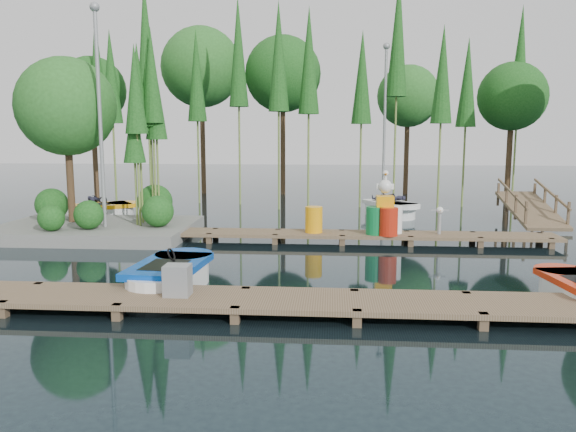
# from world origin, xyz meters

# --- Properties ---
(ground_plane) EXTENTS (90.00, 90.00, 0.00)m
(ground_plane) POSITION_xyz_m (0.00, 0.00, 0.00)
(ground_plane) COLOR #1A2B32
(near_dock) EXTENTS (18.00, 1.50, 0.50)m
(near_dock) POSITION_xyz_m (0.00, -4.50, 0.23)
(near_dock) COLOR brown
(near_dock) RESTS_ON ground
(far_dock) EXTENTS (15.00, 1.20, 0.50)m
(far_dock) POSITION_xyz_m (1.00, 2.50, 0.23)
(far_dock) COLOR brown
(far_dock) RESTS_ON ground
(island) EXTENTS (6.20, 4.20, 6.75)m
(island) POSITION_xyz_m (-6.30, 3.29, 3.18)
(island) COLOR slate
(island) RESTS_ON ground
(tree_screen) EXTENTS (34.42, 18.53, 10.31)m
(tree_screen) POSITION_xyz_m (-2.04, 10.60, 6.12)
(tree_screen) COLOR #46311E
(tree_screen) RESTS_ON ground
(lamp_island) EXTENTS (0.30, 0.30, 7.25)m
(lamp_island) POSITION_xyz_m (-5.50, 2.50, 4.26)
(lamp_island) COLOR gray
(lamp_island) RESTS_ON ground
(lamp_rear) EXTENTS (0.30, 0.30, 7.25)m
(lamp_rear) POSITION_xyz_m (4.00, 11.00, 4.26)
(lamp_rear) COLOR gray
(lamp_rear) RESTS_ON ground
(ramp) EXTENTS (1.50, 3.94, 1.49)m
(ramp) POSITION_xyz_m (9.00, 6.50, 0.59)
(ramp) COLOR brown
(ramp) RESTS_ON ground
(boat_blue) EXTENTS (1.53, 3.00, 0.98)m
(boat_blue) POSITION_xyz_m (-1.76, -3.10, 0.28)
(boat_blue) COLOR white
(boat_blue) RESTS_ON ground
(boat_yellow_far) EXTENTS (3.11, 2.83, 1.46)m
(boat_yellow_far) POSITION_xyz_m (-7.26, 6.33, 0.31)
(boat_yellow_far) COLOR white
(boat_yellow_far) RESTS_ON ground
(boat_white_far) EXTENTS (2.50, 3.17, 1.37)m
(boat_white_far) POSITION_xyz_m (4.05, 8.03, 0.31)
(boat_white_far) COLOR white
(boat_white_far) RESTS_ON ground
(utility_cabinet) EXTENTS (0.48, 0.41, 0.59)m
(utility_cabinet) POSITION_xyz_m (-1.20, -4.50, 0.59)
(utility_cabinet) COLOR gray
(utility_cabinet) RESTS_ON near_dock
(yellow_barrel) EXTENTS (0.53, 0.53, 0.80)m
(yellow_barrel) POSITION_xyz_m (1.14, 2.50, 0.70)
(yellow_barrel) COLOR #FAA10D
(yellow_barrel) RESTS_ON far_dock
(drum_cluster) EXTENTS (1.12, 1.03, 1.94)m
(drum_cluster) POSITION_xyz_m (3.32, 2.35, 0.87)
(drum_cluster) COLOR #0C7134
(drum_cluster) RESTS_ON far_dock
(seagull_post) EXTENTS (0.52, 0.28, 0.84)m
(seagull_post) POSITION_xyz_m (4.95, 2.50, 0.87)
(seagull_post) COLOR gray
(seagull_post) RESTS_ON far_dock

